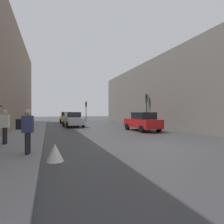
# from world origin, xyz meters

# --- Properties ---
(ground_plane) EXTENTS (120.00, 120.00, 0.00)m
(ground_plane) POSITION_xyz_m (0.00, 0.00, 0.00)
(ground_plane) COLOR #38383A
(sidewalk_kerb) EXTENTS (2.73, 40.00, 0.16)m
(sidewalk_kerb) POSITION_xyz_m (-7.29, 6.00, 0.08)
(sidewalk_kerb) COLOR gray
(sidewalk_kerb) RESTS_ON ground
(building_facade_right) EXTENTS (12.00, 31.60, 8.11)m
(building_facade_right) POSITION_xyz_m (11.92, 11.16, 4.05)
(building_facade_right) COLOR slate
(building_facade_right) RESTS_ON ground
(traffic_light_far_median) EXTENTS (0.25, 0.43, 3.62)m
(traffic_light_far_median) POSITION_xyz_m (0.54, 23.14, 2.50)
(traffic_light_far_median) COLOR #2D2D2D
(traffic_light_far_median) RESTS_ON ground
(traffic_light_mid_street) EXTENTS (0.35, 0.45, 3.98)m
(traffic_light_mid_street) POSITION_xyz_m (5.61, 11.18, 2.74)
(traffic_light_mid_street) COLOR #2D2D2D
(traffic_light_mid_street) RESTS_ON ground
(car_silver_hatchback) EXTENTS (2.24, 4.31, 1.76)m
(car_silver_hatchback) POSITION_xyz_m (-2.90, 13.76, 0.88)
(car_silver_hatchback) COLOR #BCBCC1
(car_silver_hatchback) RESTS_ON ground
(car_yellow_taxi) EXTENTS (2.08, 4.23, 1.76)m
(car_yellow_taxi) POSITION_xyz_m (-2.97, 21.31, 0.88)
(car_yellow_taxi) COLOR yellow
(car_yellow_taxi) RESTS_ON ground
(car_red_sedan) EXTENTS (2.19, 4.29, 1.76)m
(car_red_sedan) POSITION_xyz_m (2.73, 6.93, 0.88)
(car_red_sedan) COLOR red
(car_red_sedan) RESTS_ON ground
(pedestrian_with_black_backpack) EXTENTS (0.62, 0.36, 1.77)m
(pedestrian_with_black_backpack) POSITION_xyz_m (-7.82, 2.35, 1.16)
(pedestrian_with_black_backpack) COLOR black
(pedestrian_with_black_backpack) RESTS_ON sidewalk_kerb
(pedestrian_with_grey_backpack) EXTENTS (0.64, 0.39, 1.77)m
(pedestrian_with_grey_backpack) POSITION_xyz_m (-6.47, -0.44, 1.16)
(pedestrian_with_grey_backpack) COLOR black
(pedestrian_with_grey_backpack) RESTS_ON sidewalk_kerb
(warning_sign_triangle) EXTENTS (0.64, 0.64, 0.65)m
(warning_sign_triangle) POSITION_xyz_m (-5.43, -1.29, 0.33)
(warning_sign_triangle) COLOR silver
(warning_sign_triangle) RESTS_ON ground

